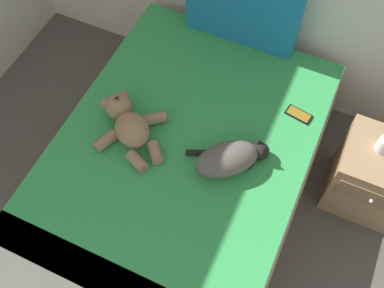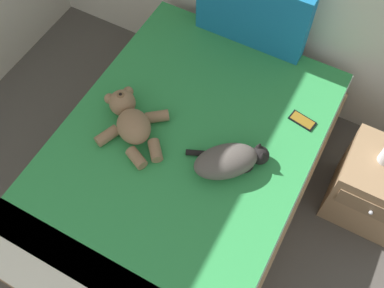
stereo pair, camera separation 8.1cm
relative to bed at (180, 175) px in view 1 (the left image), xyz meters
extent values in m
cube|color=#9E7A56|center=(0.00, 0.00, -0.11)|extent=(1.39, 1.99, 0.33)
cube|color=white|center=(0.00, 0.00, 0.16)|extent=(1.34, 1.93, 0.20)
cube|color=green|center=(0.00, 0.06, 0.27)|extent=(1.33, 1.79, 0.02)
cube|color=#1972AD|center=(-0.01, 0.92, 0.52)|extent=(0.70, 0.11, 0.47)
ellipsoid|color=#59514C|center=(0.27, 0.02, 0.36)|extent=(0.38, 0.37, 0.15)
sphere|color=black|center=(0.40, 0.15, 0.33)|extent=(0.10, 0.10, 0.10)
cone|color=black|center=(0.38, 0.17, 0.39)|extent=(0.04, 0.04, 0.04)
cone|color=black|center=(0.42, 0.13, 0.39)|extent=(0.04, 0.04, 0.04)
cylinder|color=black|center=(0.12, 0.03, 0.30)|extent=(0.16, 0.09, 0.03)
ellipsoid|color=black|center=(0.36, 0.06, 0.30)|extent=(0.11, 0.11, 0.04)
ellipsoid|color=#937051|center=(-0.27, -0.02, 0.35)|extent=(0.28, 0.27, 0.15)
sphere|color=#937051|center=(-0.41, 0.08, 0.35)|extent=(0.15, 0.15, 0.15)
sphere|color=brown|center=(-0.41, 0.08, 0.41)|extent=(0.06, 0.06, 0.06)
sphere|color=black|center=(-0.41, 0.08, 0.43)|extent=(0.02, 0.02, 0.02)
sphere|color=#937051|center=(-0.48, 0.07, 0.36)|extent=(0.06, 0.06, 0.06)
sphere|color=#937051|center=(-0.41, 0.16, 0.36)|extent=(0.06, 0.06, 0.06)
cylinder|color=#937051|center=(-0.38, -0.12, 0.31)|extent=(0.11, 0.14, 0.06)
cylinder|color=#937051|center=(-0.17, -0.16, 0.31)|extent=(0.14, 0.11, 0.06)
cylinder|color=#937051|center=(-0.20, 0.12, 0.31)|extent=(0.14, 0.13, 0.06)
cylinder|color=#937051|center=(-0.10, -0.07, 0.31)|extent=(0.13, 0.13, 0.06)
cube|color=black|center=(0.52, 0.50, 0.28)|extent=(0.16, 0.10, 0.01)
cube|color=olive|center=(0.52, 0.50, 0.29)|extent=(0.14, 0.08, 0.00)
cube|color=#9E7A56|center=(1.06, 0.48, -0.02)|extent=(0.46, 0.41, 0.50)
cube|color=#866849|center=(1.06, 0.27, 0.09)|extent=(0.39, 0.01, 0.14)
sphere|color=#B2B2B7|center=(1.06, 0.25, 0.09)|extent=(0.02, 0.02, 0.02)
cylinder|color=silver|center=(1.00, 0.51, 0.28)|extent=(0.08, 0.08, 0.09)
camera|label=1|loc=(0.56, -1.06, 2.39)|focal=42.02mm
camera|label=2|loc=(0.64, -1.03, 2.39)|focal=42.02mm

